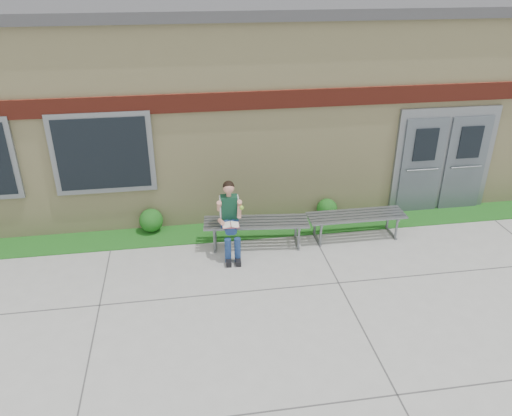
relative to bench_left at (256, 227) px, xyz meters
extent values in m
plane|color=#9E9E99|center=(0.20, -2.00, -0.40)|extent=(80.00, 80.00, 0.00)
cube|color=#195215|center=(0.20, 0.60, -0.39)|extent=(16.00, 0.80, 0.02)
cube|color=beige|center=(0.20, 4.00, 1.60)|extent=(16.00, 6.00, 4.00)
cube|color=#3F3F42|center=(0.20, 4.00, 3.70)|extent=(16.20, 6.20, 0.20)
cube|color=maroon|center=(0.20, 0.97, 2.20)|extent=(16.00, 0.06, 0.35)
cube|color=slate|center=(-2.80, 0.96, 1.30)|extent=(1.90, 0.08, 1.60)
cube|color=black|center=(-2.80, 0.92, 1.30)|extent=(1.70, 0.04, 1.40)
cube|color=slate|center=(4.20, 0.96, 0.75)|extent=(2.20, 0.08, 2.30)
cube|color=#4F575F|center=(3.70, 0.91, 0.65)|extent=(0.92, 0.06, 2.10)
cube|color=#4F575F|center=(4.70, 0.91, 0.65)|extent=(0.92, 0.06, 2.10)
cube|color=slate|center=(0.00, 0.00, 0.10)|extent=(2.04, 0.76, 0.04)
cube|color=slate|center=(-0.80, 0.00, -0.17)|extent=(0.11, 0.56, 0.45)
cube|color=slate|center=(0.80, 0.00, -0.17)|extent=(0.11, 0.56, 0.45)
cube|color=slate|center=(2.00, 0.00, 0.08)|extent=(1.93, 0.54, 0.04)
cube|color=slate|center=(1.23, 0.00, -0.18)|extent=(0.05, 0.54, 0.44)
cube|color=slate|center=(2.77, 0.00, -0.18)|extent=(0.05, 0.54, 0.44)
cube|color=navy|center=(-0.52, -0.06, 0.20)|extent=(0.34, 0.25, 0.16)
cube|color=#103D22|center=(-0.52, -0.07, 0.50)|extent=(0.32, 0.21, 0.45)
sphere|color=tan|center=(-0.52, -0.08, 0.89)|extent=(0.21, 0.21, 0.20)
sphere|color=black|center=(-0.52, -0.07, 0.91)|extent=(0.22, 0.22, 0.21)
cylinder|color=navy|center=(-0.62, -0.31, 0.22)|extent=(0.16, 0.42, 0.15)
cylinder|color=navy|center=(-0.44, -0.31, 0.22)|extent=(0.16, 0.42, 0.15)
cylinder|color=navy|center=(-0.61, -0.54, -0.16)|extent=(0.12, 0.12, 0.49)
cylinder|color=navy|center=(-0.43, -0.55, -0.16)|extent=(0.12, 0.12, 0.49)
cube|color=black|center=(-0.61, -0.61, -0.35)|extent=(0.11, 0.26, 0.10)
cube|color=black|center=(-0.43, -0.62, -0.35)|extent=(0.11, 0.26, 0.10)
cylinder|color=tan|center=(-0.71, -0.13, 0.56)|extent=(0.10, 0.22, 0.26)
cylinder|color=tan|center=(-0.34, -0.14, 0.56)|extent=(0.10, 0.22, 0.26)
cube|color=white|center=(-0.53, -0.43, 0.31)|extent=(0.31, 0.23, 0.01)
cube|color=#BE4753|center=(-0.53, -0.43, 0.30)|extent=(0.31, 0.24, 0.01)
sphere|color=#91CE37|center=(-0.31, -0.28, 0.57)|extent=(0.08, 0.08, 0.08)
sphere|color=#195215|center=(-2.02, 0.85, -0.14)|extent=(0.48, 0.48, 0.48)
sphere|color=#195215|center=(1.66, 0.85, -0.16)|extent=(0.43, 0.43, 0.43)
camera|label=1|loc=(-1.31, -8.30, 4.60)|focal=35.00mm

